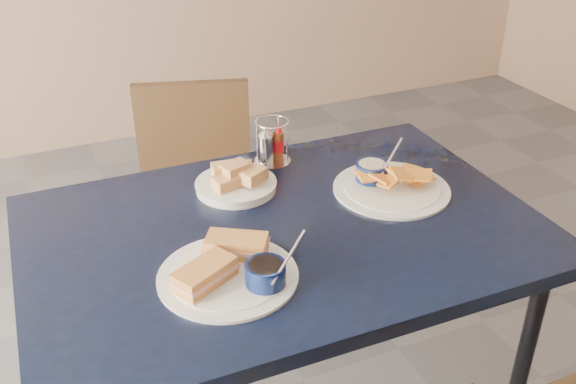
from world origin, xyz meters
name	(u,v)px	position (x,y,z in m)	size (l,w,h in m)	color
dining_table	(284,246)	(0.24, 0.15, 0.69)	(1.29, 0.87, 0.75)	black
chair_far	(191,189)	(0.19, 0.89, 0.49)	(0.50, 0.49, 0.86)	#311E10
sandwich_plate	(232,268)	(0.05, 0.01, 0.77)	(0.32, 0.32, 0.12)	white
plantain_plate	(387,183)	(0.58, 0.22, 0.77)	(0.32, 0.32, 0.12)	white
bread_basket	(236,181)	(0.19, 0.38, 0.78)	(0.22, 0.22, 0.08)	white
condiment_caddy	(271,145)	(0.34, 0.49, 0.81)	(0.11, 0.11, 0.14)	silver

